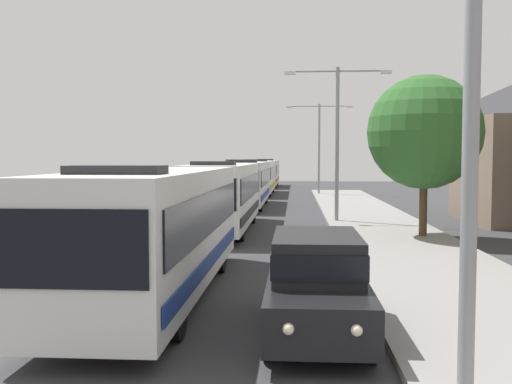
{
  "coord_description": "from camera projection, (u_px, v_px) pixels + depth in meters",
  "views": [
    {
      "loc": [
        1.99,
        -2.74,
        3.35
      ],
      "look_at": [
        0.58,
        17.92,
        2.12
      ],
      "focal_mm": 40.62,
      "sensor_mm": 36.0,
      "label": 1
    }
  ],
  "objects": [
    {
      "name": "streetlamp_mid",
      "position": [
        337.0,
        127.0,
        29.33
      ],
      "size": [
        5.38,
        0.28,
        7.77
      ],
      "color": "gray",
      "rests_on": "sidewalk"
    },
    {
      "name": "roadside_tree",
      "position": [
        424.0,
        132.0,
        23.55
      ],
      "size": [
        4.65,
        4.65,
        6.57
      ],
      "color": "#4C3823",
      "rests_on": "sidewalk"
    },
    {
      "name": "streetlamp_far",
      "position": [
        319.0,
        138.0,
        51.75
      ],
      "size": [
        5.88,
        0.28,
        8.0
      ],
      "color": "gray",
      "rests_on": "sidewalk"
    },
    {
      "name": "bus_second_in_line",
      "position": [
        224.0,
        194.0,
        26.54
      ],
      "size": [
        2.58,
        10.88,
        3.21
      ],
      "color": "silver",
      "rests_on": "ground_plane"
    },
    {
      "name": "streetlamp_near",
      "position": [
        474.0,
        4.0,
        6.88
      ],
      "size": [
        5.88,
        0.28,
        8.21
      ],
      "color": "gray",
      "rests_on": "sidewalk"
    },
    {
      "name": "bus_rear",
      "position": [
        267.0,
        172.0,
        66.51
      ],
      "size": [
        2.58,
        10.71,
        3.21
      ],
      "color": "silver",
      "rests_on": "ground_plane"
    },
    {
      "name": "white_suv",
      "position": [
        317.0,
        280.0,
        10.97
      ],
      "size": [
        1.86,
        4.75,
        1.9
      ],
      "color": "black",
      "rests_on": "ground_plane"
    },
    {
      "name": "bus_fourth_in_line",
      "position": [
        259.0,
        176.0,
        52.65
      ],
      "size": [
        2.58,
        11.82,
        3.21
      ],
      "color": "silver",
      "rests_on": "ground_plane"
    },
    {
      "name": "bus_middle",
      "position": [
        247.0,
        182.0,
        39.36
      ],
      "size": [
        2.58,
        11.04,
        3.21
      ],
      "color": "silver",
      "rests_on": "ground_plane"
    },
    {
      "name": "bus_lead",
      "position": [
        158.0,
        227.0,
        13.93
      ],
      "size": [
        2.58,
        10.81,
        3.21
      ],
      "color": "silver",
      "rests_on": "ground_plane"
    },
    {
      "name": "box_truck_oncoming",
      "position": [
        238.0,
        172.0,
        66.82
      ],
      "size": [
        2.35,
        8.35,
        3.15
      ],
      "color": "white",
      "rests_on": "ground_plane"
    }
  ]
}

